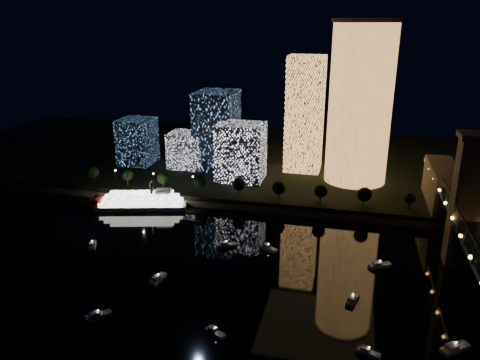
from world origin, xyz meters
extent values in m
plane|color=black|center=(0.00, 0.00, 0.00)|extent=(520.00, 520.00, 0.00)
cube|color=black|center=(0.00, 160.00, 2.50)|extent=(420.00, 160.00, 5.00)
cube|color=#6B5E4C|center=(0.00, 82.00, 1.50)|extent=(420.00, 6.00, 3.00)
cylinder|color=#FFA951|center=(25.16, 124.80, 45.46)|extent=(32.00, 32.00, 80.92)
cylinder|color=#6B5E4C|center=(25.16, 124.80, 86.92)|extent=(34.00, 34.00, 2.00)
cube|color=#FFA951|center=(-4.27, 138.18, 37.05)|extent=(20.14, 20.14, 64.10)
cube|color=white|center=(-34.95, 112.32, 20.22)|extent=(24.74, 20.93, 30.45)
cube|color=#589AF1|center=(-54.05, 132.18, 26.98)|extent=(21.98, 28.58, 43.96)
cube|color=white|center=(-70.47, 126.95, 15.20)|extent=(20.40, 18.55, 20.40)
cube|color=#589AF1|center=(-102.36, 127.17, 18.40)|extent=(19.15, 21.06, 26.81)
cube|color=#6B5E4C|center=(65.00, 50.00, 24.00)|extent=(11.00, 9.00, 48.00)
cube|color=#6B5E4C|center=(65.00, 50.00, 49.00)|extent=(13.00, 11.00, 2.00)
cube|color=#6B5E4C|center=(65.00, 100.00, 11.50)|extent=(12.00, 40.00, 23.00)
cube|color=#182E4E|center=(60.00, 12.00, 21.50)|extent=(0.50, 0.50, 7.00)
cube|color=#182E4E|center=(60.00, 36.00, 21.50)|extent=(0.50, 0.50, 7.00)
cube|color=#182E4E|center=(60.00, 60.00, 21.50)|extent=(0.50, 0.50, 7.00)
sphere|color=#FF9B38|center=(59.50, 45.00, 19.80)|extent=(1.20, 1.20, 1.20)
sphere|color=#FF9B38|center=(59.50, 90.00, 19.80)|extent=(1.20, 1.20, 1.20)
cube|color=silver|center=(-74.54, 71.21, 1.08)|extent=(44.46, 20.70, 2.17)
cube|color=white|center=(-74.54, 71.21, 3.16)|extent=(40.73, 18.90, 1.99)
cube|color=white|center=(-74.54, 71.21, 5.15)|extent=(37.01, 17.11, 1.99)
cube|color=white|center=(-74.54, 71.21, 7.14)|extent=(31.54, 14.85, 1.99)
cube|color=silver|center=(-64.07, 73.98, 8.85)|extent=(8.37, 7.09, 1.63)
cylinder|color=black|center=(-68.84, 70.85, 10.84)|extent=(1.26, 1.26, 5.42)
cylinder|color=black|center=(-69.77, 74.34, 10.84)|extent=(1.26, 1.26, 5.42)
cylinder|color=maroon|center=(-95.50, 65.66, 2.71)|extent=(8.19, 9.48, 6.32)
cube|color=silver|center=(54.71, -3.75, 0.60)|extent=(8.86, 7.87, 1.20)
cube|color=silver|center=(53.65, -4.59, 1.70)|extent=(3.93, 3.80, 1.00)
sphere|color=white|center=(54.71, -3.75, 2.60)|extent=(0.36, 0.36, 0.36)
cube|color=silver|center=(-6.65, 42.92, 0.60)|extent=(8.11, 6.60, 1.20)
cube|color=silver|center=(-7.65, 43.59, 1.70)|extent=(3.50, 3.30, 1.00)
sphere|color=white|center=(-6.65, 42.92, 2.60)|extent=(0.36, 0.36, 0.36)
cube|color=silver|center=(36.12, 39.41, 0.60)|extent=(8.85, 6.55, 1.20)
cube|color=silver|center=(34.99, 38.79, 1.70)|extent=(3.71, 3.41, 1.00)
sphere|color=white|center=(36.12, 39.41, 2.60)|extent=(0.36, 0.36, 0.36)
cube|color=silver|center=(-23.56, 41.65, 0.60)|extent=(8.59, 6.16, 1.20)
cube|color=silver|center=(-24.67, 41.08, 1.70)|extent=(3.57, 3.25, 1.00)
sphere|color=white|center=(-23.56, 41.65, 2.60)|extent=(0.36, 0.36, 0.36)
cube|color=silver|center=(-40.13, 10.79, 0.60)|extent=(4.00, 8.29, 1.20)
cube|color=silver|center=(-40.36, 9.62, 1.70)|extent=(2.56, 3.12, 1.00)
sphere|color=white|center=(-40.13, 10.79, 2.60)|extent=(0.36, 0.36, 0.36)
cube|color=silver|center=(-49.28, -13.75, 0.60)|extent=(7.35, 7.34, 1.20)
cube|color=silver|center=(-50.12, -14.59, 1.70)|extent=(3.40, 3.39, 1.00)
sphere|color=white|center=(-49.28, -13.75, 2.60)|extent=(0.36, 0.36, 0.36)
cube|color=silver|center=(31.33, -11.65, 0.60)|extent=(6.75, 4.07, 1.20)
cube|color=silver|center=(30.42, -11.33, 1.70)|extent=(2.68, 2.32, 1.00)
sphere|color=white|center=(31.33, -11.65, 2.60)|extent=(0.36, 0.36, 0.36)
cube|color=silver|center=(26.67, 13.96, 0.60)|extent=(4.59, 8.10, 1.20)
cube|color=silver|center=(26.33, 12.85, 1.70)|extent=(2.70, 3.17, 1.00)
sphere|color=white|center=(26.67, 13.96, 2.60)|extent=(0.36, 0.36, 0.36)
cube|color=silver|center=(-11.83, -13.31, 0.60)|extent=(7.13, 5.02, 1.20)
cube|color=silver|center=(-12.76, -12.85, 1.70)|extent=(2.95, 2.67, 1.00)
sphere|color=white|center=(-11.83, -13.31, 2.60)|extent=(0.36, 0.36, 0.36)
cube|color=silver|center=(-76.35, 28.70, 0.60)|extent=(5.16, 7.67, 1.20)
cube|color=silver|center=(-75.90, 27.69, 1.70)|extent=(2.80, 3.13, 1.00)
sphere|color=white|center=(-76.35, 28.70, 2.60)|extent=(0.36, 0.36, 0.36)
cylinder|color=black|center=(-110.00, 88.00, 7.00)|extent=(0.70, 0.70, 4.00)
sphere|color=black|center=(-110.00, 88.00, 10.50)|extent=(6.49, 6.49, 6.49)
cylinder|color=black|center=(-90.00, 88.00, 7.00)|extent=(0.70, 0.70, 4.00)
sphere|color=black|center=(-90.00, 88.00, 10.50)|extent=(5.96, 5.96, 5.96)
cylinder|color=black|center=(-70.00, 88.00, 7.00)|extent=(0.70, 0.70, 4.00)
sphere|color=black|center=(-70.00, 88.00, 10.50)|extent=(6.23, 6.23, 6.23)
cylinder|color=black|center=(-50.00, 88.00, 7.00)|extent=(0.70, 0.70, 4.00)
sphere|color=black|center=(-50.00, 88.00, 10.50)|extent=(6.79, 6.79, 6.79)
cylinder|color=black|center=(-30.00, 88.00, 7.00)|extent=(0.70, 0.70, 4.00)
sphere|color=black|center=(-30.00, 88.00, 10.50)|extent=(6.50, 6.50, 6.50)
cylinder|color=black|center=(-10.00, 88.00, 7.00)|extent=(0.70, 0.70, 4.00)
sphere|color=black|center=(-10.00, 88.00, 10.50)|extent=(6.84, 6.84, 6.84)
cylinder|color=black|center=(10.00, 88.00, 7.00)|extent=(0.70, 0.70, 4.00)
sphere|color=black|center=(10.00, 88.00, 10.50)|extent=(6.45, 6.45, 6.45)
cylinder|color=black|center=(30.00, 88.00, 7.00)|extent=(0.70, 0.70, 4.00)
sphere|color=black|center=(30.00, 88.00, 10.50)|extent=(6.79, 6.79, 6.79)
cylinder|color=black|center=(50.00, 88.00, 7.00)|extent=(0.70, 0.70, 4.00)
sphere|color=black|center=(50.00, 88.00, 10.50)|extent=(5.34, 5.34, 5.34)
cylinder|color=black|center=(-100.00, 94.00, 7.50)|extent=(0.24, 0.24, 5.00)
sphere|color=#FFCC7F|center=(-100.00, 94.00, 10.30)|extent=(0.70, 0.70, 0.70)
cylinder|color=black|center=(-78.00, 94.00, 7.50)|extent=(0.24, 0.24, 5.00)
sphere|color=#FFCC7F|center=(-78.00, 94.00, 10.30)|extent=(0.70, 0.70, 0.70)
cylinder|color=black|center=(-56.00, 94.00, 7.50)|extent=(0.24, 0.24, 5.00)
sphere|color=#FFCC7F|center=(-56.00, 94.00, 10.30)|extent=(0.70, 0.70, 0.70)
cylinder|color=black|center=(-34.00, 94.00, 7.50)|extent=(0.24, 0.24, 5.00)
sphere|color=#FFCC7F|center=(-34.00, 94.00, 10.30)|extent=(0.70, 0.70, 0.70)
cylinder|color=black|center=(-12.00, 94.00, 7.50)|extent=(0.24, 0.24, 5.00)
sphere|color=#FFCC7F|center=(-12.00, 94.00, 10.30)|extent=(0.70, 0.70, 0.70)
cylinder|color=black|center=(10.00, 94.00, 7.50)|extent=(0.24, 0.24, 5.00)
sphere|color=#FFCC7F|center=(10.00, 94.00, 10.30)|extent=(0.70, 0.70, 0.70)
cylinder|color=black|center=(32.00, 94.00, 7.50)|extent=(0.24, 0.24, 5.00)
sphere|color=#FFCC7F|center=(32.00, 94.00, 10.30)|extent=(0.70, 0.70, 0.70)
camera|label=1|loc=(22.33, -122.51, 86.78)|focal=35.00mm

